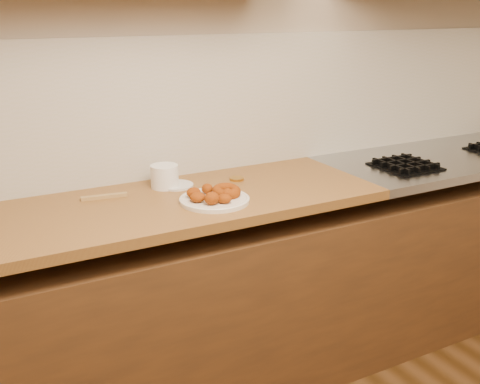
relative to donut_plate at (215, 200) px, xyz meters
name	(u,v)px	position (x,y,z in m)	size (l,w,h in m)	color
wall_back	(213,70)	(0.20, 0.42, 0.44)	(4.00, 0.02, 2.70)	#C0AE93
base_cabinet	(246,297)	(0.20, 0.11, -0.52)	(3.60, 0.60, 0.77)	#593418
butcher_block	(90,218)	(-0.45, 0.11, -0.03)	(2.30, 0.62, 0.04)	brown
stovetop	(445,158)	(1.35, 0.11, -0.03)	(1.30, 0.62, 0.04)	#9EA0A5
backsplash	(214,104)	(0.20, 0.40, 0.29)	(3.60, 0.02, 0.60)	beige
burner_grates	(455,157)	(1.32, 0.03, 0.00)	(0.91, 0.26, 0.03)	black
donut_plate	(215,200)	(0.00, 0.00, 0.00)	(0.27, 0.27, 0.02)	white
ring_donut	(226,191)	(0.05, 0.00, 0.03)	(0.11, 0.11, 0.04)	#81340B
fried_dough_chunks	(209,195)	(-0.03, -0.01, 0.03)	(0.18, 0.20, 0.05)	#81340B
plastic_tub	(165,176)	(-0.10, 0.26, 0.04)	(0.11, 0.11, 0.09)	white
tub_lid	(176,185)	(-0.06, 0.25, 0.00)	(0.14, 0.14, 0.01)	silver
brass_jar_lid	(237,179)	(0.21, 0.21, 0.00)	(0.06, 0.06, 0.01)	#B98429
wooden_utensil	(104,197)	(-0.36, 0.24, 0.00)	(0.18, 0.02, 0.01)	#A48048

